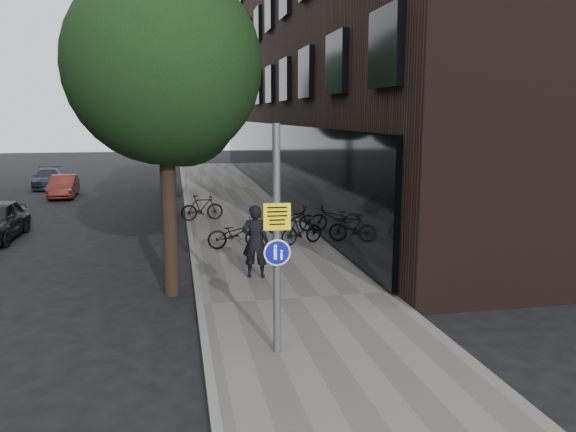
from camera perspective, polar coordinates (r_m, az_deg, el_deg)
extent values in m
plane|color=black|center=(9.92, 4.02, -15.02)|extent=(120.00, 120.00, 0.00)
cube|color=#65635E|center=(19.29, -3.13, -2.27)|extent=(4.50, 60.00, 0.12)
cube|color=slate|center=(19.10, -9.83, -2.52)|extent=(0.15, 60.00, 0.13)
cube|color=black|center=(32.88, 8.61, 18.46)|extent=(12.00, 40.00, 18.00)
cylinder|color=black|center=(13.40, -11.91, -1.30)|extent=(0.36, 0.36, 3.20)
sphere|color=black|center=(13.19, -12.51, 14.66)|extent=(4.40, 4.40, 4.40)
sphere|color=black|center=(13.94, -10.63, 10.35)|extent=(2.64, 2.64, 2.64)
cylinder|color=black|center=(21.80, -11.77, 3.08)|extent=(0.36, 0.36, 3.20)
sphere|color=black|center=(21.67, -12.13, 12.84)|extent=(5.00, 5.00, 5.00)
sphere|color=black|center=(22.44, -10.97, 10.22)|extent=(3.00, 3.00, 3.00)
cylinder|color=black|center=(30.75, -11.70, 5.11)|extent=(0.36, 0.36, 3.20)
sphere|color=black|center=(30.66, -11.96, 12.01)|extent=(5.00, 5.00, 5.00)
sphere|color=black|center=(31.44, -11.14, 10.16)|extent=(3.00, 3.00, 3.00)
cylinder|color=#595B5E|center=(9.54, -1.16, -2.60)|extent=(0.13, 0.13, 3.98)
cube|color=yellow|center=(9.46, -1.17, 0.01)|extent=(0.46, 0.05, 0.46)
cylinder|color=#0C108D|center=(9.58, -1.16, -3.63)|extent=(0.41, 0.04, 0.41)
cylinder|color=white|center=(9.58, -1.16, -3.63)|extent=(0.46, 0.04, 0.46)
imported|color=black|center=(14.31, -3.35, -2.59)|extent=(0.77, 0.60, 1.88)
imported|color=black|center=(19.85, 0.31, -0.30)|extent=(1.89, 0.82, 0.96)
imported|color=black|center=(18.02, 1.39, -1.43)|extent=(1.61, 0.99, 0.94)
imported|color=black|center=(17.58, -5.33, -1.77)|extent=(1.81, 0.74, 0.93)
imported|color=black|center=(22.39, -8.74, 0.84)|extent=(1.72, 0.68, 1.01)
imported|color=maroon|center=(31.40, -21.85, 2.81)|extent=(1.38, 3.54, 1.15)
imported|color=#1C2332|center=(35.82, -23.19, 3.54)|extent=(2.06, 4.10, 1.14)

